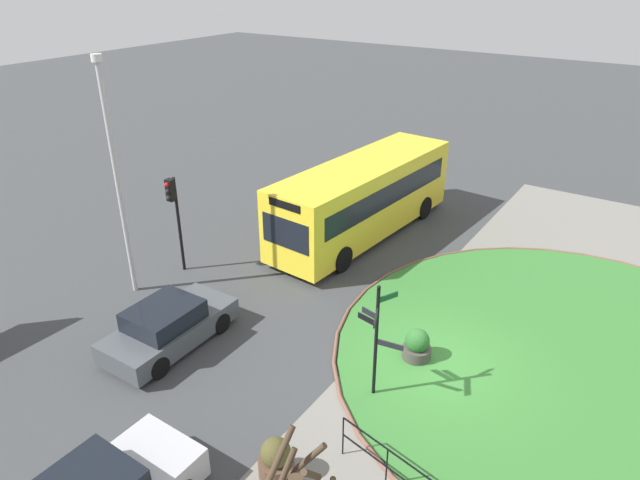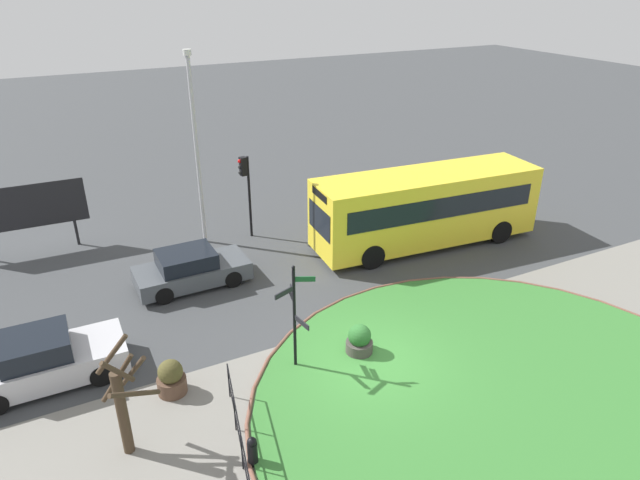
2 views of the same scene
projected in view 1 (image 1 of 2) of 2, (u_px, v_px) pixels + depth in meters
ground at (436, 365)px, 15.99m from camera, size 120.00×120.00×0.00m
sidewalk_paving at (506, 392)px, 14.99m from camera, size 32.00×8.02×0.02m
grass_island at (584, 363)px, 16.01m from camera, size 14.00×14.00×0.10m
grass_kerb_ring at (584, 363)px, 16.01m from camera, size 14.31×14.31×0.11m
signpost_directional at (377, 335)px, 14.02m from camera, size 1.22×1.31×3.37m
bus_yellow at (363, 197)px, 22.93m from camera, size 9.73×3.30×3.11m
car_oncoming at (169, 326)px, 16.60m from camera, size 4.11×1.93×1.38m
traffic_light_near at (174, 205)px, 19.69m from camera, size 0.49×0.29×3.61m
lamppost_tall at (116, 174)px, 17.79m from camera, size 0.32×0.32×7.90m
planter_near_signpost at (276, 460)px, 12.35m from camera, size 0.80×0.80×1.05m
planter_kerbside at (417, 347)px, 16.01m from camera, size 0.82×0.82×1.02m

